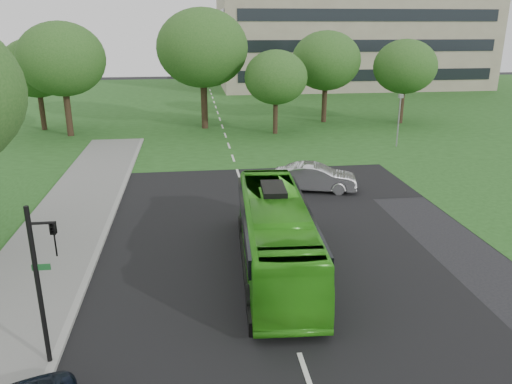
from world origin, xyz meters
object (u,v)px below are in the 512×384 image
tree_park_c (276,77)px  tree_park_f (36,68)px  camera_pole (399,113)px  tree_park_d (326,61)px  tree_park_a (62,59)px  tree_park_e (405,67)px  office_building (350,2)px  traffic_light (43,276)px  bus (276,235)px  sedan (315,177)px  tree_park_b (202,48)px

tree_park_c → tree_park_f: tree_park_f is taller
camera_pole → tree_park_d: bearing=93.0°
tree_park_a → tree_park_c: size_ratio=1.32×
tree_park_f → camera_pole: size_ratio=1.98×
tree_park_e → tree_park_d: bearing=167.8°
office_building → traffic_light: office_building is taller
bus → tree_park_a: bearing=120.3°
tree_park_f → traffic_light: bearing=-75.0°
tree_park_d → sedan: size_ratio=1.84×
tree_park_c → bus: tree_park_c is taller
tree_park_b → tree_park_e: 19.35m
bus → traffic_light: (-7.25, -5.12, 1.41)m
tree_park_e → bus: size_ratio=0.77×
tree_park_f → traffic_light: 36.62m
tree_park_e → office_building: bearing=82.3°
tree_park_a → tree_park_f: size_ratio=1.17×
tree_park_c → camera_pole: (8.80, -6.20, -2.25)m
traffic_light → sedan: bearing=60.2°
bus → camera_pole: bearing=59.5°
tree_park_a → tree_park_f: (-3.01, 3.09, -0.92)m
sedan → office_building: bearing=-4.4°
tree_park_a → traffic_light: 33.02m
bus → traffic_light: bearing=-141.3°
office_building → sedan: 56.16m
office_building → tree_park_e: bearing=-97.7°
bus → camera_pole: (13.09, 19.47, 1.24)m
tree_park_d → tree_park_e: size_ratio=1.10×
tree_park_b → traffic_light: size_ratio=2.22×
tree_park_b → tree_park_d: tree_park_b is taller
tree_park_c → camera_pole: tree_park_c is taller
tree_park_f → tree_park_a: bearing=-45.8°
sedan → traffic_light: traffic_light is taller
bus → sedan: 10.28m
tree_park_e → sedan: 24.18m
office_building → tree_park_b: (-23.62, -32.49, -5.23)m
bus → camera_pole: 23.49m
tree_park_a → tree_park_e: 31.15m
office_building → camera_pole: 43.95m
tree_park_e → camera_pole: 10.82m
tree_park_d → tree_park_f: (-26.73, -0.44, -0.35)m
bus → camera_pole: size_ratio=2.50×
tree_park_a → sedan: tree_park_a is taller
office_building → tree_park_c: (-17.46, -35.76, -7.56)m
bus → camera_pole: camera_pole is taller
bus → tree_park_d: bearing=75.3°
traffic_light → bus: bearing=43.0°
camera_pole → sedan: bearing=-144.9°
tree_park_d → bus: 32.51m
office_building → tree_park_a: size_ratio=4.17×
tree_park_b → tree_park_c: tree_park_b is taller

